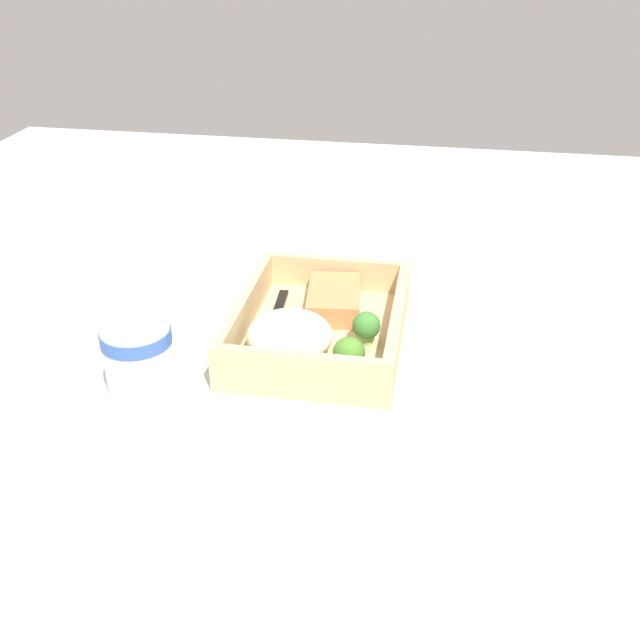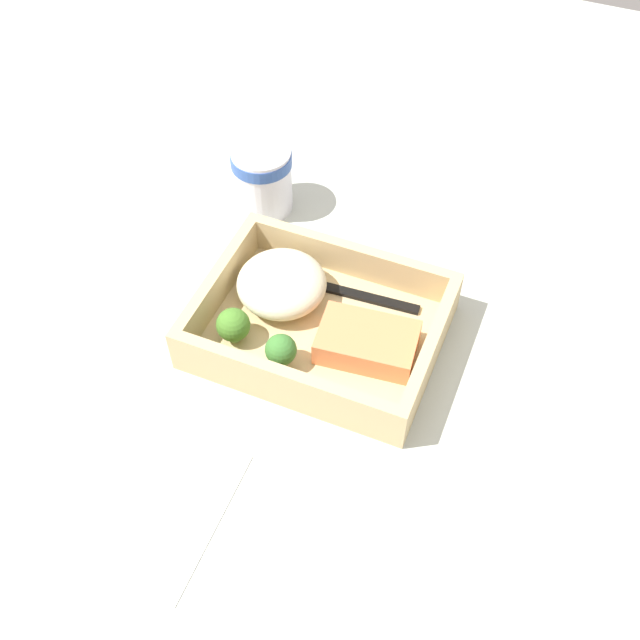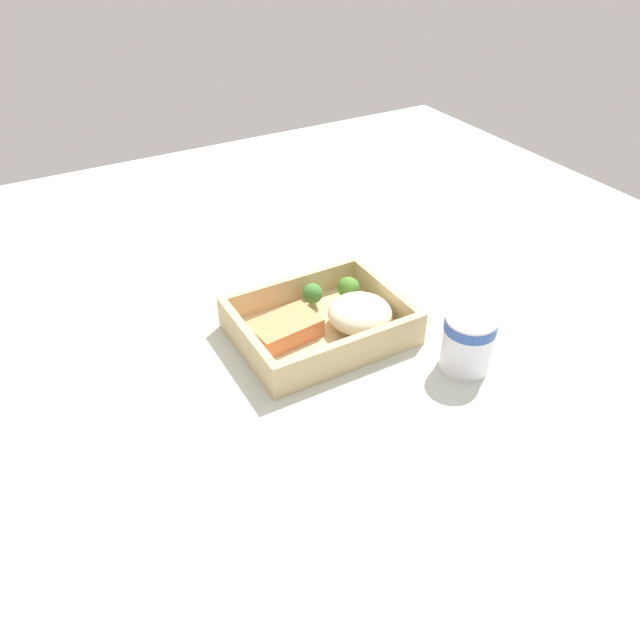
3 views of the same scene
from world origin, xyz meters
The scene contains 10 objects.
ground_plane centered at (0.00, 0.00, -1.00)cm, with size 160.00×160.00×2.00cm, color #B6BDB2.
takeout_tray centered at (0.00, 0.00, 0.60)cm, with size 24.15×18.63×1.20cm, color tan.
tray_rim centered at (0.00, 0.00, 3.21)cm, with size 24.15×18.63×4.02cm.
salmon_fillet centered at (-5.35, 0.76, 2.58)cm, with size 9.67×6.17×2.77cm, color #E97F4E.
mashed_potatoes centered at (5.28, -2.38, 3.48)cm, with size 9.36×9.35×4.55cm, color beige.
broccoli_floret_1 centered at (1.81, 5.49, 3.45)cm, with size 3.12×3.12×3.91cm.
broccoli_floret_2 centered at (7.52, 4.36, 3.30)cm, with size 3.43×3.43×3.89cm.
fork centered at (0.31, -5.49, 1.42)cm, with size 15.87×2.68×0.44cm.
paper_cup centered at (13.78, -15.93, 4.54)cm, with size 7.00×7.00×8.14cm.
receipt_slip centered at (3.80, 22.66, 0.12)cm, with size 7.02×14.72×0.24cm, color white.
Camera 2 is at (-18.15, 43.99, 61.08)cm, focal length 42.00 mm.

